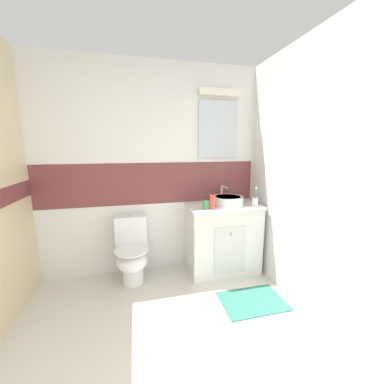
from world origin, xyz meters
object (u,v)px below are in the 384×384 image
at_px(sink_basin, 228,200).
at_px(shampoo_bottle_tall, 213,201).
at_px(toilet, 132,252).
at_px(toothbrush_cup, 255,201).
at_px(soap_dispenser, 205,204).

bearing_deg(sink_basin, shampoo_bottle_tall, -148.98).
relative_size(toilet, shampoo_bottle_tall, 4.09).
distance_m(sink_basin, toothbrush_cup, 0.32).
bearing_deg(soap_dispenser, sink_basin, 21.82).
xyz_separation_m(toilet, toothbrush_cup, (1.44, -0.15, 0.55)).
xyz_separation_m(sink_basin, soap_dispenser, (-0.32, -0.13, -0.00)).
distance_m(toilet, toothbrush_cup, 1.55).
relative_size(sink_basin, shampoo_bottle_tall, 2.20).
bearing_deg(shampoo_bottle_tall, soap_dispenser, 167.03).
bearing_deg(sink_basin, toilet, 179.08).
bearing_deg(toilet, toothbrush_cup, -5.89).
bearing_deg(shampoo_bottle_tall, sink_basin, 31.02).
xyz_separation_m(soap_dispenser, shampoo_bottle_tall, (0.08, -0.02, 0.04)).
bearing_deg(soap_dispenser, toilet, 169.85).
relative_size(toothbrush_cup, soap_dispenser, 1.59).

